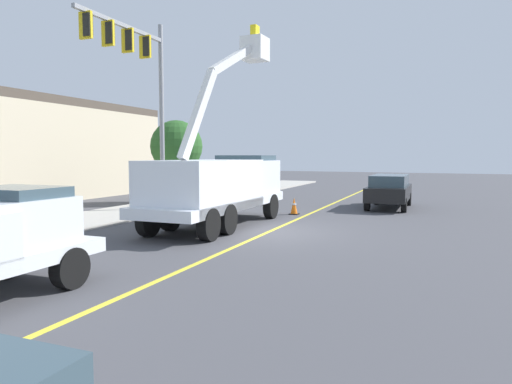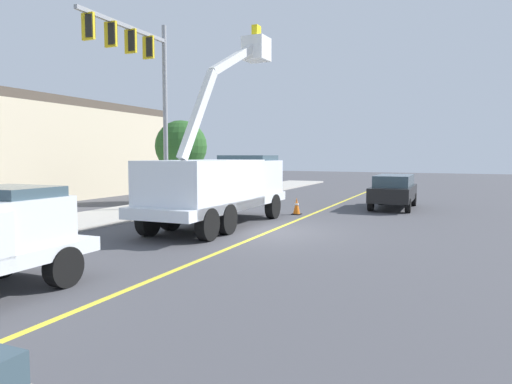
# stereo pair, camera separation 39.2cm
# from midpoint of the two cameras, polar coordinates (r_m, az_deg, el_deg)

# --- Properties ---
(ground) EXTENTS (120.00, 120.00, 0.00)m
(ground) POSITION_cam_midpoint_polar(r_m,az_deg,el_deg) (16.25, 0.83, -4.97)
(ground) COLOR #47474C
(sidewalk_far_side) EXTENTS (60.11, 6.67, 0.12)m
(sidewalk_far_side) POSITION_cam_midpoint_polar(r_m,az_deg,el_deg) (20.41, -20.30, -3.13)
(sidewalk_far_side) COLOR #B2ADA3
(sidewalk_far_side) RESTS_ON ground
(lane_centre_stripe) EXTENTS (49.94, 2.72, 0.01)m
(lane_centre_stripe) POSITION_cam_midpoint_polar(r_m,az_deg,el_deg) (16.25, 0.83, -4.96)
(lane_centre_stripe) COLOR yellow
(lane_centre_stripe) RESTS_ON ground
(utility_bucket_truck) EXTENTS (8.32, 2.93, 7.75)m
(utility_bucket_truck) POSITION_cam_midpoint_polar(r_m,az_deg,el_deg) (17.60, -5.17, 1.08)
(utility_bucket_truck) COLOR white
(utility_bucket_truck) RESTS_ON ground
(passing_minivan) EXTENTS (4.89, 2.15, 1.69)m
(passing_minivan) POSITION_cam_midpoint_polar(r_m,az_deg,el_deg) (24.47, 15.70, 0.36)
(passing_minivan) COLOR black
(passing_minivan) RESTS_ON ground
(traffic_cone_mid_front) EXTENTS (0.40, 0.40, 0.77)m
(traffic_cone_mid_front) POSITION_cam_midpoint_polar(r_m,az_deg,el_deg) (21.07, 4.19, -1.76)
(traffic_cone_mid_front) COLOR black
(traffic_cone_mid_front) RESTS_ON ground
(traffic_signal_mast) EXTENTS (5.67, 0.76, 8.80)m
(traffic_signal_mast) POSITION_cam_midpoint_polar(r_m,az_deg,el_deg) (21.51, -14.84, 14.15)
(traffic_signal_mast) COLOR gray
(traffic_signal_mast) RESTS_ON ground
(street_tree_right) EXTENTS (2.94, 2.94, 4.67)m
(street_tree_right) POSITION_cam_midpoint_polar(r_m,az_deg,el_deg) (26.63, -10.22, 5.54)
(street_tree_right) COLOR brown
(street_tree_right) RESTS_ON ground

